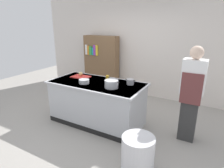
{
  "coord_description": "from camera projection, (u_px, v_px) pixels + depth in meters",
  "views": [
    {
      "loc": [
        2.11,
        -3.1,
        2.08
      ],
      "look_at": [
        0.25,
        0.2,
        0.85
      ],
      "focal_mm": 30.62,
      "sensor_mm": 36.0,
      "label": 1
    }
  ],
  "objects": [
    {
      "name": "onion",
      "position": [
        81.0,
        74.0,
        4.31
      ],
      "size": [
        0.09,
        0.09,
        0.09
      ],
      "primitive_type": "sphere",
      "color": "tan",
      "rests_on": "cutting_board"
    },
    {
      "name": "person_chef",
      "position": [
        191.0,
        93.0,
        3.3
      ],
      "size": [
        0.38,
        0.25,
        1.72
      ],
      "rotation": [
        0.0,
        0.0,
        1.59
      ],
      "color": "#323232",
      "rests_on": "ground_plane"
    },
    {
      "name": "counter_island",
      "position": [
        97.0,
        102.0,
        4.05
      ],
      "size": [
        1.98,
        0.98,
        0.9
      ],
      "color": "#B7BABF",
      "rests_on": "ground_plane"
    },
    {
      "name": "juice_cup",
      "position": [
        107.0,
        78.0,
        4.07
      ],
      "size": [
        0.07,
        0.07,
        0.1
      ],
      "primitive_type": "cylinder",
      "color": "yellow",
      "rests_on": "counter_island"
    },
    {
      "name": "cutting_board",
      "position": [
        81.0,
        77.0,
        4.29
      ],
      "size": [
        0.4,
        0.28,
        0.02
      ],
      "primitive_type": "cube",
      "color": "red",
      "rests_on": "counter_island"
    },
    {
      "name": "trash_bin",
      "position": [
        138.0,
        154.0,
        2.74
      ],
      "size": [
        0.47,
        0.47,
        0.55
      ],
      "primitive_type": "cylinder",
      "color": "silver",
      "rests_on": "ground_plane"
    },
    {
      "name": "ground_plane",
      "position": [
        98.0,
        121.0,
        4.19
      ],
      "size": [
        10.0,
        10.0,
        0.0
      ],
      "primitive_type": "plane",
      "color": "#9E9991"
    },
    {
      "name": "stock_pot",
      "position": [
        111.0,
        84.0,
        3.58
      ],
      "size": [
        0.32,
        0.26,
        0.15
      ],
      "color": "#B7BABF",
      "rests_on": "counter_island"
    },
    {
      "name": "bookshelf",
      "position": [
        101.0,
        64.0,
        5.9
      ],
      "size": [
        1.1,
        0.31,
        1.7
      ],
      "color": "brown",
      "rests_on": "ground_plane"
    },
    {
      "name": "mixing_bowl",
      "position": [
        84.0,
        81.0,
        3.84
      ],
      "size": [
        0.21,
        0.21,
        0.09
      ],
      "primitive_type": "cylinder",
      "color": "#B7BABF",
      "rests_on": "counter_island"
    },
    {
      "name": "sauce_pan",
      "position": [
        130.0,
        82.0,
        3.77
      ],
      "size": [
        0.21,
        0.14,
        0.11
      ],
      "color": "#99999E",
      "rests_on": "counter_island"
    },
    {
      "name": "back_wall",
      "position": [
        137.0,
        43.0,
        5.47
      ],
      "size": [
        6.4,
        0.12,
        3.0
      ],
      "primitive_type": "cube",
      "color": "silver",
      "rests_on": "ground_plane"
    }
  ]
}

